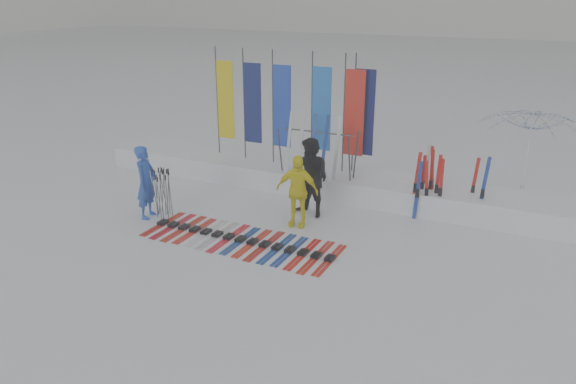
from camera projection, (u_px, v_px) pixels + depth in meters
The scene contains 11 objects.
ground at pixel (246, 258), 11.85m from camera, with size 120.00×120.00×0.00m, color white.
snow_bank at pixel (329, 182), 15.63m from camera, with size 14.00×1.60×0.60m, color white.
person_blue at pixel (146, 182), 13.70m from camera, with size 0.66×0.44×1.82m, color blue.
person_black at pixel (311, 178), 13.76m from camera, with size 0.96×0.75×1.97m, color black.
person_yellow at pixel (297, 191), 13.21m from camera, with size 1.03×0.43×1.75m, color #FFF510.
tent_canopy at pixel (527, 155), 14.75m from camera, with size 2.71×2.77×2.49m, color white.
ski_row at pixel (241, 240), 12.65m from camera, with size 4.51×1.70×0.07m.
pole_cluster at pixel (163, 193), 13.88m from camera, with size 0.59×0.72×1.24m.
feather_flags at pixel (297, 107), 15.62m from camera, with size 4.87×0.25×3.20m.
ski_rack at pixel (318, 147), 15.00m from camera, with size 2.04×0.80×1.23m.
upright_skis at pixel (437, 185), 13.86m from camera, with size 1.63×0.93×1.70m.
Camera 1 is at (5.49, -9.18, 5.36)m, focal length 35.00 mm.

